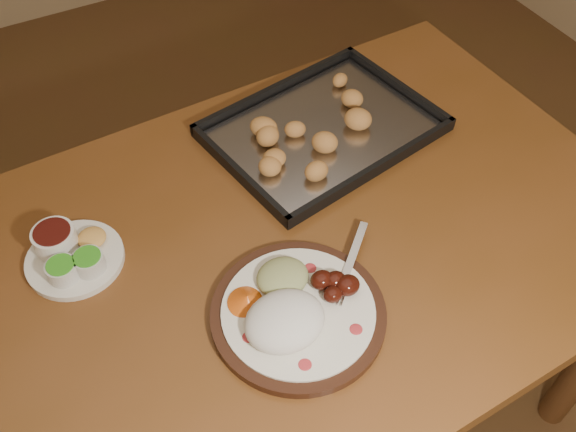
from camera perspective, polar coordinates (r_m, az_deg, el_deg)
ground at (r=1.97m, az=-4.18°, el=-10.35°), size 4.00×4.00×0.00m
dining_table at (r=1.27m, az=-2.35°, el=-5.87°), size 1.53×0.95×0.75m
dinner_plate at (r=1.09m, az=0.49°, el=-8.41°), size 0.36×0.30×0.07m
condiment_saucer at (r=1.23m, az=-18.78°, el=-3.19°), size 0.18×0.18×0.06m
baking_tray at (r=1.41m, az=3.14°, el=7.85°), size 0.52×0.42×0.05m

